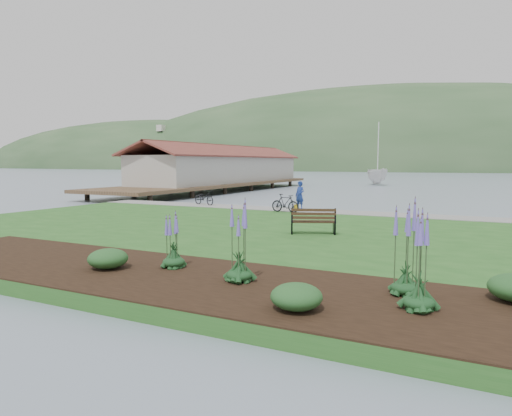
# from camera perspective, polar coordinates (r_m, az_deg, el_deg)

# --- Properties ---
(ground) EXTENTS (600.00, 600.00, 0.00)m
(ground) POSITION_cam_1_polar(r_m,az_deg,el_deg) (20.91, 4.66, -3.46)
(ground) COLOR slate
(ground) RESTS_ON ground
(lawn) EXTENTS (34.00, 20.00, 0.40)m
(lawn) POSITION_cam_1_polar(r_m,az_deg,el_deg) (19.06, 2.42, -3.73)
(lawn) COLOR #24571E
(lawn) RESTS_ON ground
(shoreline_path) EXTENTS (34.00, 2.20, 0.03)m
(shoreline_path) POSITION_cam_1_polar(r_m,az_deg,el_deg) (27.32, 10.06, -0.48)
(shoreline_path) COLOR gray
(shoreline_path) RESTS_ON lawn
(garden_bed) EXTENTS (24.00, 4.40, 0.04)m
(garden_bed) POSITION_cam_1_polar(r_m,az_deg,el_deg) (10.86, 0.05, -9.83)
(garden_bed) COLOR black
(garden_bed) RESTS_ON lawn
(pier_pavilion) EXTENTS (8.00, 36.00, 5.40)m
(pier_pavilion) POSITION_cam_1_polar(r_m,az_deg,el_deg) (54.27, -4.17, 4.99)
(pier_pavilion) COLOR #4C3826
(pier_pavilion) RESTS_ON ground
(park_bench) EXTENTS (1.94, 1.35, 1.12)m
(park_bench) POSITION_cam_1_polar(r_m,az_deg,el_deg) (18.78, 7.17, -1.59)
(park_bench) COLOR black
(park_bench) RESTS_ON lawn
(person) EXTENTS (0.89, 0.75, 2.07)m
(person) POSITION_cam_1_polar(r_m,az_deg,el_deg) (28.62, 5.50, 1.91)
(person) COLOR navy
(person) RESTS_ON lawn
(bicycle_a) EXTENTS (1.29, 2.09, 1.03)m
(bicycle_a) POSITION_cam_1_polar(r_m,az_deg,el_deg) (31.54, -6.50, 1.31)
(bicycle_a) COLOR black
(bicycle_a) RESTS_ON lawn
(bicycle_b) EXTENTS (0.74, 1.84, 1.08)m
(bicycle_b) POSITION_cam_1_polar(r_m,az_deg,el_deg) (26.79, 3.66, 0.60)
(bicycle_b) COLOR black
(bicycle_b) RESTS_ON lawn
(sailboat) EXTENTS (14.60, 14.70, 29.13)m
(sailboat) POSITION_cam_1_polar(r_m,az_deg,el_deg) (69.37, 14.91, 2.79)
(sailboat) COLOR silver
(sailboat) RESTS_ON ground
(pannier) EXTENTS (0.23, 0.32, 0.32)m
(pannier) POSITION_cam_1_polar(r_m,az_deg,el_deg) (28.46, 5.05, 0.12)
(pannier) COLOR gold
(pannier) RESTS_ON lawn
(echium_0) EXTENTS (0.62, 0.62, 2.19)m
(echium_0) POSITION_cam_1_polar(r_m,az_deg,el_deg) (11.07, -2.11, -4.68)
(echium_0) COLOR #153A1C
(echium_0) RESTS_ON garden_bed
(echium_1) EXTENTS (0.62, 0.62, 2.39)m
(echium_1) POSITION_cam_1_polar(r_m,az_deg,el_deg) (10.47, 18.30, -5.08)
(echium_1) COLOR #153A1C
(echium_1) RESTS_ON garden_bed
(echium_2) EXTENTS (0.62, 0.62, 2.10)m
(echium_2) POSITION_cam_1_polar(r_m,az_deg,el_deg) (9.51, 19.81, -7.02)
(echium_2) COLOR #153A1C
(echium_2) RESTS_ON garden_bed
(echium_4) EXTENTS (0.62, 0.62, 1.76)m
(echium_4) POSITION_cam_1_polar(r_m,az_deg,el_deg) (12.76, -10.29, -4.28)
(echium_4) COLOR #153A1C
(echium_4) RESTS_ON garden_bed
(shrub_0) EXTENTS (1.08, 1.08, 0.54)m
(shrub_0) POSITION_cam_1_polar(r_m,az_deg,el_deg) (13.19, -18.03, -6.03)
(shrub_0) COLOR #1E4C21
(shrub_0) RESTS_ON garden_bed
(shrub_1) EXTENTS (1.04, 1.04, 0.52)m
(shrub_1) POSITION_cam_1_polar(r_m,az_deg,el_deg) (9.18, 5.08, -10.97)
(shrub_1) COLOR #1E4C21
(shrub_1) RESTS_ON garden_bed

